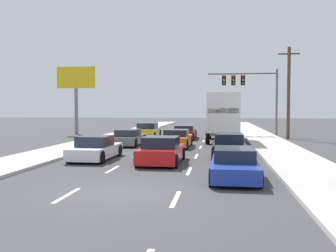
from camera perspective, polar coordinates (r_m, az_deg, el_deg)
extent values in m
plane|color=#3D3D3F|center=(36.73, 3.18, -1.52)|extent=(140.00, 140.00, 0.00)
cube|color=#B2AFA8|center=(31.85, 14.72, -2.12)|extent=(3.10, 80.00, 0.14)
cube|color=#B2AFA8|center=(33.09, -9.37, -1.89)|extent=(3.10, 80.00, 0.14)
cube|color=silver|center=(12.16, -15.19, -10.18)|extent=(0.14, 2.00, 0.01)
cube|color=silver|center=(16.79, -8.47, -6.55)|extent=(0.14, 2.00, 0.01)
cube|color=silver|center=(21.59, -4.73, -4.47)|extent=(0.14, 2.00, 0.01)
cube|color=silver|center=(26.46, -2.37, -3.14)|extent=(0.14, 2.00, 0.01)
cube|color=silver|center=(31.37, -0.76, -2.23)|extent=(0.14, 2.00, 0.01)
cube|color=silver|center=(36.31, 0.42, -1.56)|extent=(0.14, 2.00, 0.01)
cube|color=silver|center=(41.26, 1.32, -1.05)|extent=(0.14, 2.00, 0.01)
cube|color=silver|center=(46.22, 2.02, -0.65)|extent=(0.14, 2.00, 0.01)
cube|color=silver|center=(51.19, 2.59, -0.32)|extent=(0.14, 2.00, 0.01)
cube|color=silver|center=(56.17, 3.05, -0.06)|extent=(0.14, 2.00, 0.01)
cube|color=silver|center=(61.14, 3.44, 0.17)|extent=(0.14, 2.00, 0.01)
cube|color=silver|center=(11.31, 1.19, -11.07)|extent=(0.14, 2.00, 0.01)
cube|color=silver|center=(16.18, 3.25, -6.88)|extent=(0.14, 2.00, 0.01)
cube|color=silver|center=(21.12, 4.34, -4.63)|extent=(0.14, 2.00, 0.01)
cube|color=silver|center=(26.08, 5.01, -3.24)|extent=(0.14, 2.00, 0.01)
cube|color=silver|center=(31.05, 5.47, -2.29)|extent=(0.14, 2.00, 0.01)
cube|color=silver|center=(36.03, 5.79, -1.60)|extent=(0.14, 2.00, 0.01)
cube|color=silver|center=(41.01, 6.04, -1.08)|extent=(0.14, 2.00, 0.01)
cube|color=silver|center=(46.00, 6.24, -0.68)|extent=(0.14, 2.00, 0.01)
cube|color=silver|center=(50.99, 6.39, -0.35)|extent=(0.14, 2.00, 0.01)
cube|color=silver|center=(55.99, 6.52, -0.08)|extent=(0.14, 2.00, 0.01)
cube|color=silver|center=(60.98, 6.63, 0.15)|extent=(0.14, 2.00, 0.01)
cube|color=yellow|center=(34.81, -3.11, -0.95)|extent=(1.92, 4.65, 0.69)
cube|color=#192333|center=(34.67, -3.14, 0.05)|extent=(1.66, 2.36, 0.53)
cylinder|color=black|center=(36.70, -3.96, -1.02)|extent=(0.23, 0.64, 0.64)
cylinder|color=black|center=(36.42, -1.29, -1.05)|extent=(0.23, 0.64, 0.64)
cylinder|color=black|center=(33.26, -5.11, -1.41)|extent=(0.23, 0.64, 0.64)
cylinder|color=black|center=(32.95, -2.17, -1.44)|extent=(0.23, 0.64, 0.64)
cube|color=slate|center=(27.46, -5.95, -2.06)|extent=(1.74, 4.37, 0.58)
cube|color=#192333|center=(27.09, -6.12, -1.01)|extent=(1.52, 2.26, 0.47)
cylinder|color=black|center=(29.23, -6.73, -1.99)|extent=(0.23, 0.64, 0.64)
cylinder|color=black|center=(28.88, -3.68, -2.03)|extent=(0.23, 0.64, 0.64)
cylinder|color=black|center=(26.10, -8.46, -2.56)|extent=(0.23, 0.64, 0.64)
cylinder|color=black|center=(25.71, -5.07, -2.62)|extent=(0.23, 0.64, 0.64)
cube|color=white|center=(20.14, -10.98, -3.81)|extent=(1.81, 4.23, 0.58)
cube|color=#192333|center=(19.99, -11.09, -2.26)|extent=(1.57, 1.87, 0.53)
cylinder|color=black|center=(21.88, -11.64, -3.59)|extent=(0.23, 0.64, 0.64)
cylinder|color=black|center=(21.38, -7.51, -3.71)|extent=(0.23, 0.64, 0.64)
cylinder|color=black|center=(19.02, -14.89, -4.57)|extent=(0.23, 0.64, 0.64)
cylinder|color=black|center=(18.43, -10.19, -4.75)|extent=(0.23, 0.64, 0.64)
cube|color=maroon|center=(33.20, 2.58, -1.16)|extent=(1.85, 4.69, 0.65)
cube|color=#192333|center=(32.98, 2.56, -0.26)|extent=(1.61, 2.30, 0.41)
cylinder|color=black|center=(35.06, 1.44, -1.19)|extent=(0.23, 0.64, 0.64)
cylinder|color=black|center=(34.93, 4.20, -1.21)|extent=(0.23, 0.64, 0.64)
cylinder|color=black|center=(31.52, 0.78, -1.63)|extent=(0.23, 0.64, 0.64)
cylinder|color=black|center=(31.37, 3.85, -1.65)|extent=(0.23, 0.64, 0.64)
cube|color=orange|center=(26.07, 1.36, -2.22)|extent=(1.85, 4.17, 0.64)
cube|color=#192333|center=(25.80, 1.30, -1.04)|extent=(1.60, 1.81, 0.46)
cylinder|color=black|center=(27.70, 0.07, -2.22)|extent=(0.23, 0.64, 0.64)
cylinder|color=black|center=(27.50, 3.49, -2.27)|extent=(0.23, 0.64, 0.64)
cylinder|color=black|center=(24.71, -1.01, -2.82)|extent=(0.23, 0.64, 0.64)
cylinder|color=black|center=(24.48, 2.82, -2.88)|extent=(0.23, 0.64, 0.64)
cube|color=red|center=(18.43, -0.97, -4.23)|extent=(1.92, 4.10, 0.66)
cube|color=#192333|center=(18.17, -1.08, -2.45)|extent=(1.66, 1.78, 0.52)
cylinder|color=black|center=(20.06, -2.72, -4.11)|extent=(0.23, 0.64, 0.64)
cylinder|color=black|center=(19.79, 2.24, -4.20)|extent=(0.23, 0.64, 0.64)
cylinder|color=black|center=(17.18, -4.68, -5.26)|extent=(0.23, 0.64, 0.64)
cylinder|color=black|center=(16.87, 1.11, -5.40)|extent=(0.23, 0.64, 0.64)
cube|color=white|center=(29.32, 8.40, 2.08)|extent=(2.38, 5.84, 2.89)
cube|color=red|center=(26.43, 8.46, 2.33)|extent=(2.14, 0.04, 0.36)
cube|color=tan|center=(33.31, 8.33, 0.27)|extent=(2.28, 2.10, 2.00)
cylinder|color=black|center=(33.37, 6.36, -1.13)|extent=(0.30, 0.96, 0.96)
cylinder|color=black|center=(33.39, 10.27, -1.15)|extent=(0.30, 0.96, 0.96)
cylinder|color=black|center=(28.25, 6.09, -1.82)|extent=(0.30, 0.96, 0.96)
cylinder|color=black|center=(28.28, 10.71, -1.85)|extent=(0.30, 0.96, 0.96)
cube|color=black|center=(20.97, 9.28, -3.44)|extent=(1.77, 4.32, 0.65)
cube|color=#192333|center=(20.99, 9.29, -1.84)|extent=(1.54, 1.88, 0.52)
cylinder|color=black|center=(22.58, 7.15, -3.36)|extent=(0.22, 0.64, 0.64)
cylinder|color=black|center=(22.61, 11.26, -3.39)|extent=(0.22, 0.64, 0.64)
cylinder|color=black|center=(19.39, 6.97, -4.36)|extent=(0.22, 0.64, 0.64)
cylinder|color=black|center=(19.43, 11.76, -4.38)|extent=(0.22, 0.64, 0.64)
cube|color=#1E389E|center=(14.72, 10.09, -6.25)|extent=(1.77, 4.56, 0.55)
cube|color=#192333|center=(14.66, 10.10, -4.25)|extent=(1.54, 2.16, 0.48)
cylinder|color=black|center=(16.43, 7.12, -5.64)|extent=(0.23, 0.64, 0.64)
cylinder|color=black|center=(16.47, 12.71, -5.66)|extent=(0.23, 0.64, 0.64)
cylinder|color=black|center=(13.04, 6.75, -7.82)|extent=(0.23, 0.64, 0.64)
cylinder|color=black|center=(13.09, 13.82, -7.83)|extent=(0.23, 0.64, 0.64)
cylinder|color=#595B56|center=(37.91, 16.28, 3.45)|extent=(0.20, 0.20, 6.54)
cylinder|color=#595B56|center=(37.72, 11.25, 7.85)|extent=(6.70, 0.14, 0.14)
cube|color=black|center=(37.67, 11.37, 6.87)|extent=(0.40, 0.56, 0.95)
sphere|color=red|center=(37.38, 11.40, 7.36)|extent=(0.20, 0.20, 0.20)
sphere|color=orange|center=(37.36, 11.40, 6.90)|extent=(0.20, 0.20, 0.20)
sphere|color=green|center=(37.34, 11.39, 6.44)|extent=(0.20, 0.20, 0.20)
cube|color=black|center=(37.62, 9.96, 6.88)|extent=(0.40, 0.56, 0.95)
sphere|color=red|center=(37.34, 9.98, 7.38)|extent=(0.20, 0.20, 0.20)
sphere|color=orange|center=(37.32, 9.98, 6.92)|extent=(0.20, 0.20, 0.20)
sphere|color=green|center=(37.29, 9.97, 6.46)|extent=(0.20, 0.20, 0.20)
cube|color=black|center=(37.60, 8.55, 6.90)|extent=(0.40, 0.56, 0.95)
sphere|color=red|center=(37.32, 8.56, 7.39)|extent=(0.20, 0.20, 0.20)
sphere|color=orange|center=(37.29, 8.55, 6.93)|extent=(0.20, 0.20, 0.20)
sphere|color=green|center=(37.27, 8.55, 6.47)|extent=(0.20, 0.20, 0.20)
cylinder|color=brown|center=(34.36, 17.95, 4.78)|extent=(0.28, 0.28, 8.05)
cube|color=brown|center=(34.66, 18.03, 10.45)|extent=(1.80, 0.12, 0.12)
cylinder|color=slate|center=(39.79, -13.83, 2.18)|extent=(0.36, 0.36, 4.79)
cube|color=yellow|center=(39.92, -13.89, 7.21)|extent=(4.08, 0.20, 2.21)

